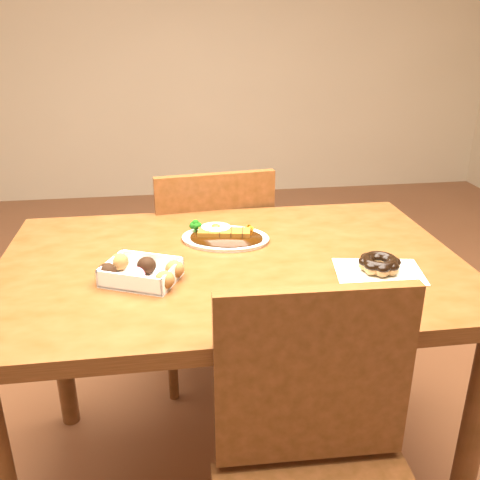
{
  "coord_description": "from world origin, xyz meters",
  "views": [
    {
      "loc": [
        -0.16,
        -1.26,
        1.33
      ],
      "look_at": [
        0.02,
        -0.01,
        0.81
      ],
      "focal_mm": 40.0,
      "sensor_mm": 36.0,
      "label": 1
    }
  ],
  "objects": [
    {
      "name": "table",
      "position": [
        0.0,
        0.0,
        0.65
      ],
      "size": [
        1.2,
        0.8,
        0.75
      ],
      "color": "#4C2A0F",
      "rests_on": "ground"
    },
    {
      "name": "ground",
      "position": [
        0.0,
        0.0,
        0.0
      ],
      "size": [
        6.0,
        6.0,
        0.0
      ],
      "primitive_type": "plane",
      "color": "brown",
      "rests_on": "ground"
    },
    {
      "name": "pon_de_ring",
      "position": [
        0.35,
        -0.13,
        0.77
      ],
      "size": [
        0.23,
        0.18,
        0.04
      ],
      "rotation": [
        0.0,
        0.0,
        -0.17
      ],
      "color": "silver",
      "rests_on": "table"
    },
    {
      "name": "katsu_curry_plate",
      "position": [
        -0.0,
        0.14,
        0.76
      ],
      "size": [
        0.28,
        0.23,
        0.05
      ],
      "rotation": [
        0.0,
        0.0,
        -0.25
      ],
      "color": "white",
      "rests_on": "table"
    },
    {
      "name": "chair_far",
      "position": [
        -0.01,
        0.54,
        0.48
      ],
      "size": [
        0.46,
        0.46,
        0.87
      ],
      "rotation": [
        0.0,
        0.0,
        3.25
      ],
      "color": "#4C2A0F",
      "rests_on": "ground"
    },
    {
      "name": "donut_box",
      "position": [
        -0.23,
        -0.09,
        0.77
      ],
      "size": [
        0.21,
        0.19,
        0.05
      ],
      "rotation": [
        0.0,
        0.0,
        -0.43
      ],
      "color": "white",
      "rests_on": "table"
    }
  ]
}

